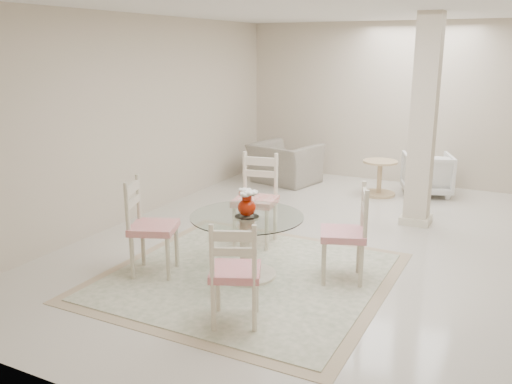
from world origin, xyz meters
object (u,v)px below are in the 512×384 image
at_px(dining_table, 247,246).
at_px(dining_chair_west, 146,219).
at_px(dining_chair_east, 350,226).
at_px(dining_chair_north, 257,192).
at_px(side_table, 379,179).
at_px(recliner_taupe, 285,163).
at_px(column, 423,122).
at_px(red_vase, 247,202).
at_px(dining_chair_south, 235,266).
at_px(armchair_white, 427,174).

distance_m(dining_table, dining_chair_west, 1.05).
bearing_deg(dining_chair_east, dining_chair_north, -133.76).
bearing_deg(side_table, recliner_taupe, 177.49).
height_order(column, dining_chair_west, column).
bearing_deg(red_vase, dining_chair_east, 22.06).
relative_size(dining_chair_east, recliner_taupe, 1.03).
bearing_deg(dining_chair_south, recliner_taupe, -94.81).
bearing_deg(red_vase, recliner_taupe, 108.64).
distance_m(dining_table, dining_chair_east, 1.05).
bearing_deg(dining_chair_south, dining_chair_west, -46.92).
distance_m(dining_table, armchair_white, 4.26).
relative_size(column, red_vase, 9.65).
distance_m(dining_chair_west, dining_chair_south, 1.44).
relative_size(dining_table, armchair_white, 1.53).
bearing_deg(dining_chair_south, armchair_white, -121.45).
xyz_separation_m(column, side_table, (-0.81, 1.17, -1.09)).
distance_m(dining_table, red_vase, 0.46).
height_order(dining_table, red_vase, red_vase).
height_order(dining_table, recliner_taupe, recliner_taupe).
bearing_deg(red_vase, dining_chair_north, 111.28).
height_order(dining_chair_east, dining_chair_south, dining_chair_east).
bearing_deg(armchair_white, dining_chair_east, 68.44).
bearing_deg(column, dining_chair_west, -125.74).
relative_size(red_vase, side_table, 0.50).
distance_m(dining_chair_south, armchair_white, 5.12).
bearing_deg(recliner_taupe, side_table, -169.17).
xyz_separation_m(column, dining_table, (-1.19, -2.58, -1.02)).
relative_size(dining_chair_south, side_table, 1.85).
bearing_deg(recliner_taupe, dining_chair_north, 121.07).
height_order(dining_chair_west, dining_chair_south, dining_chair_west).
height_order(dining_chair_west, armchair_white, dining_chair_west).
relative_size(recliner_taupe, armchair_white, 1.43).
xyz_separation_m(dining_chair_west, side_table, (1.33, 4.14, -0.33)).
distance_m(column, armchair_white, 1.86).
bearing_deg(red_vase, side_table, 84.29).
distance_m(dining_chair_west, armchair_white, 4.94).
xyz_separation_m(dining_table, dining_chair_west, (-0.95, -0.38, 0.25)).
relative_size(dining_chair_south, recliner_taupe, 0.98).
relative_size(column, recliner_taupe, 2.57).
xyz_separation_m(dining_chair_south, armchair_white, (0.65, 5.08, -0.21)).
xyz_separation_m(column, dining_chair_north, (-1.56, -1.63, -0.73)).
bearing_deg(dining_chair_north, dining_chair_east, -34.25).
height_order(armchair_white, side_table, armchair_white).
relative_size(dining_chair_east, armchair_white, 1.48).
bearing_deg(dining_chair_south, dining_chair_east, -137.23).
distance_m(column, dining_chair_south, 3.70).
height_order(dining_chair_north, dining_chair_west, dining_chair_north).
bearing_deg(dining_chair_south, red_vase, -92.12).
bearing_deg(side_table, dining_chair_south, -89.95).
height_order(dining_chair_east, dining_chair_north, dining_chair_north).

